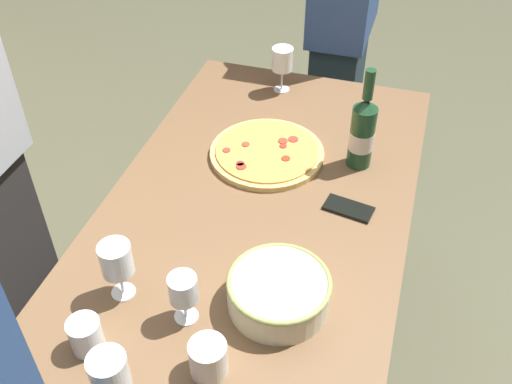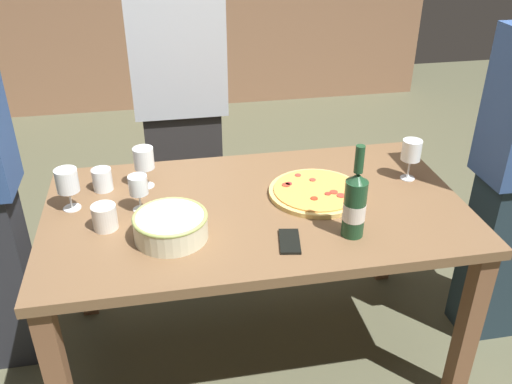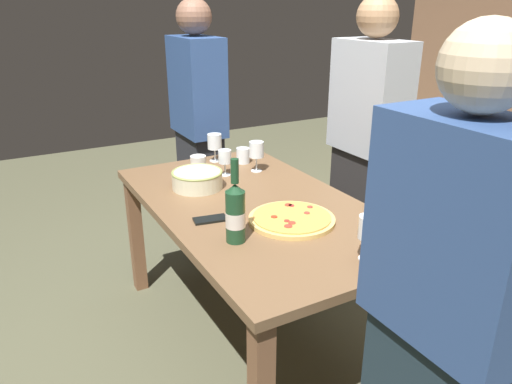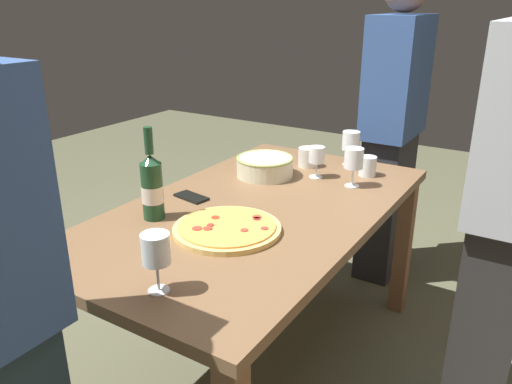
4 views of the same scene
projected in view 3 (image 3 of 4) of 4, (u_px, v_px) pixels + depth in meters
The scene contains 15 objects.
ground_plane at pixel (256, 334), 2.57m from camera, with size 8.00×8.00×0.00m, color #56563F.
dining_table at pixel (256, 221), 2.32m from camera, with size 1.60×0.90×0.75m.
pizza at pixel (292, 219), 2.10m from camera, with size 0.38×0.38×0.03m.
serving_bowl at pixel (197, 179), 2.47m from camera, with size 0.26×0.26×0.09m.
wine_bottle at pixel (235, 212), 1.89m from camera, with size 0.08×0.08×0.34m.
wine_glass_near_pizza at pixel (256, 150), 2.68m from camera, with size 0.08×0.08×0.17m.
wine_glass_by_bottle at pixel (369, 229), 1.75m from camera, with size 0.08×0.08×0.17m.
wine_glass_far_left at pixel (225, 158), 2.63m from camera, with size 0.07×0.07×0.14m.
wine_glass_far_right at pixel (215, 142), 2.86m from camera, with size 0.08×0.08×0.17m.
cup_amber at pixel (198, 164), 2.70m from camera, with size 0.09×0.09×0.09m, color silver.
cup_ceramic at pixel (243, 155), 2.85m from camera, with size 0.08×0.08×0.09m, color white.
cell_phone at pixel (210, 219), 2.11m from camera, with size 0.07×0.14×0.01m, color black.
person_host at pixel (366, 147), 2.83m from camera, with size 0.45×0.24×1.68m.
person_guest_left at pixel (443, 326), 1.33m from camera, with size 0.44×0.24×1.61m.
person_guest_right at pixel (199, 130), 3.24m from camera, with size 0.44×0.24×1.66m.
Camera 3 is at (1.85, -1.03, 1.64)m, focal length 34.11 mm.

